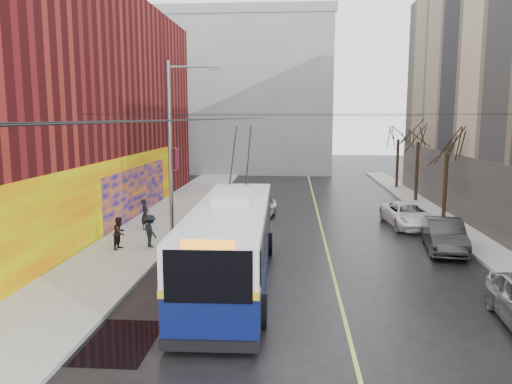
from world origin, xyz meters
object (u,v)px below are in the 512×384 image
pedestrian_c (151,231)px  trolleybus (232,241)px  tree_mid (419,131)px  pedestrian_b (120,233)px  pedestrian_a (145,214)px  following_car (260,208)px  tree_far (399,130)px  streetlight_pole (173,146)px  parked_car_b (444,235)px  parked_car_c (408,215)px  tree_near (448,139)px

pedestrian_c → trolleybus: bearing=-174.4°
tree_mid → pedestrian_b: bearing=-138.5°
trolleybus → pedestrian_a: size_ratio=7.41×
following_car → pedestrian_b: pedestrian_b is taller
tree_far → pedestrian_b: size_ratio=4.31×
tree_far → following_car: tree_far is taller
streetlight_pole → pedestrian_c: size_ratio=5.74×
tree_far → pedestrian_a: size_ratio=3.90×
following_car → trolleybus: bearing=-81.4°
pedestrian_c → tree_mid: bearing=-86.4°
streetlight_pole → tree_mid: (15.14, 13.00, 0.41)m
tree_far → pedestrian_b: 28.46m
tree_mid → trolleybus: 22.68m
parked_car_b → pedestrian_a: size_ratio=2.74×
tree_far → parked_car_c: (-2.48, -15.67, -4.45)m
trolleybus → pedestrian_a: (-5.80, 8.14, -0.64)m
streetlight_pole → trolleybus: 7.93m
tree_far → following_car: (-11.19, -13.93, -4.48)m
streetlight_pole → pedestrian_a: (-2.12, 1.90, -3.85)m
tree_far → following_car: bearing=-128.8°
pedestrian_c → tree_far: bearing=-75.4°
parked_car_b → pedestrian_b: 15.29m
tree_mid → trolleybus: (-11.46, -19.24, -3.62)m
tree_near → pedestrian_a: bearing=-166.6°
tree_near → pedestrian_b: 19.54m
tree_far → pedestrian_c: bearing=-126.1°
tree_mid → pedestrian_b: size_ratio=4.38×
parked_car_c → pedestrian_c: 14.74m
tree_near → parked_car_b: size_ratio=1.39×
streetlight_pole → pedestrian_b: bearing=-132.9°
tree_near → trolleybus: tree_near is taller
parked_car_c → parked_car_b: bearing=-89.5°
trolleybus → tree_near: bearing=45.6°
tree_mid → tree_far: tree_mid is taller
parked_car_c → pedestrian_c: (-13.41, -6.13, 0.24)m
parked_car_c → pedestrian_c: pedestrian_c is taller
pedestrian_c → streetlight_pole: bearing=-62.0°
parked_car_b → parked_car_c: size_ratio=0.93×
tree_far → parked_car_b: size_ratio=1.42×
tree_near → tree_mid: bearing=90.0°
tree_far → parked_car_b: bearing=-95.4°
parked_car_b → parked_car_c: (-0.48, 5.29, -0.07)m
parked_car_c → following_car: parked_car_c is taller
trolleybus → pedestrian_b: trolleybus is taller
pedestrian_a → pedestrian_c: bearing=-156.8°
parked_car_b → pedestrian_b: pedestrian_b is taller
tree_mid → parked_car_b: (-2.00, -13.97, -4.49)m
tree_far → pedestrian_b: (-17.24, -22.25, -4.23)m
parked_car_c → pedestrian_b: (-14.75, -6.58, 0.22)m
parked_car_c → pedestrian_a: (-14.78, -2.42, 0.30)m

